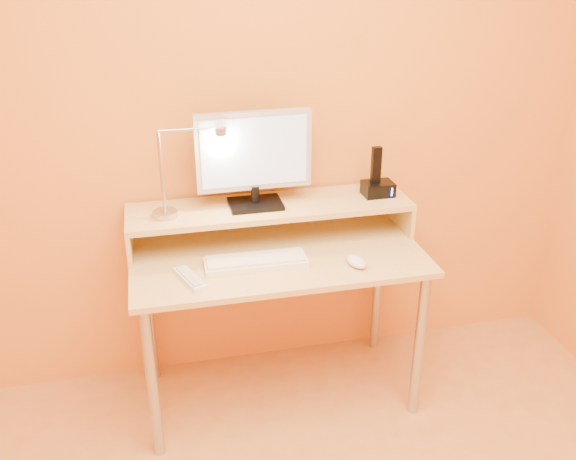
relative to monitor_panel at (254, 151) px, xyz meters
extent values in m
cube|color=orange|center=(0.06, 0.16, 0.13)|extent=(3.00, 0.04, 2.50)
cylinder|color=#AEAEB0|center=(-0.49, -0.41, -0.77)|extent=(0.04, 0.04, 0.69)
cylinder|color=#AEAEB0|center=(0.61, -0.41, -0.77)|extent=(0.04, 0.04, 0.69)
cylinder|color=#AEAEB0|center=(-0.49, 0.09, -0.77)|extent=(0.04, 0.04, 0.69)
cylinder|color=#AEAEB0|center=(0.61, 0.09, -0.77)|extent=(0.04, 0.04, 0.69)
cube|color=#D8B76C|center=(0.06, -0.16, -0.41)|extent=(1.20, 0.60, 0.02)
cube|color=#D8B76C|center=(-0.53, -0.01, -0.33)|extent=(0.02, 0.30, 0.14)
cube|color=#D8B76C|center=(0.65, -0.01, -0.33)|extent=(0.02, 0.30, 0.14)
cube|color=#D8B76C|center=(0.06, -0.01, -0.25)|extent=(1.20, 0.30, 0.02)
cube|color=black|center=(0.00, -0.01, -0.23)|extent=(0.22, 0.16, 0.02)
cylinder|color=black|center=(0.00, -0.01, -0.19)|extent=(0.04, 0.04, 0.07)
cube|color=#B9B9BF|center=(0.00, 0.00, 0.00)|extent=(0.48, 0.04, 0.32)
cube|color=black|center=(0.00, 0.02, 0.00)|extent=(0.43, 0.02, 0.28)
cube|color=#A0B6E1|center=(0.00, -0.02, 0.00)|extent=(0.43, 0.01, 0.28)
cylinder|color=#AEAEB0|center=(-0.37, -0.04, -0.23)|extent=(0.10, 0.10, 0.02)
cylinder|color=#AEAEB0|center=(-0.37, -0.04, -0.05)|extent=(0.01, 0.01, 0.33)
cylinder|color=#AEAEB0|center=(-0.25, -0.04, 0.12)|extent=(0.24, 0.01, 0.01)
cylinder|color=#AEAEB0|center=(-0.13, -0.04, 0.10)|extent=(0.04, 0.04, 0.03)
cylinder|color=#FFEAC6|center=(-0.13, -0.04, 0.09)|extent=(0.03, 0.03, 0.00)
cube|color=black|center=(0.54, -0.01, -0.21)|extent=(0.13, 0.10, 0.06)
cube|color=black|center=(0.53, -0.01, -0.10)|extent=(0.04, 0.03, 0.16)
cube|color=#2539F5|center=(0.59, -0.06, -0.21)|extent=(0.01, 0.00, 0.04)
cube|color=white|center=(-0.04, -0.23, -0.39)|extent=(0.41, 0.14, 0.02)
ellipsoid|color=silver|center=(0.35, -0.33, -0.38)|extent=(0.09, 0.12, 0.04)
cube|color=white|center=(-0.31, -0.30, -0.39)|extent=(0.12, 0.20, 0.02)
camera|label=1|loc=(-0.40, -2.38, 0.77)|focal=38.65mm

